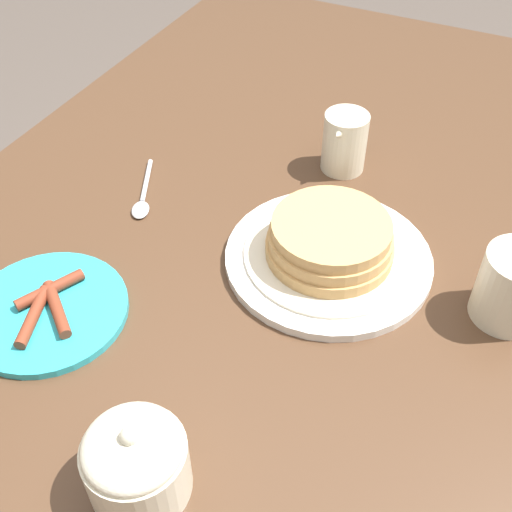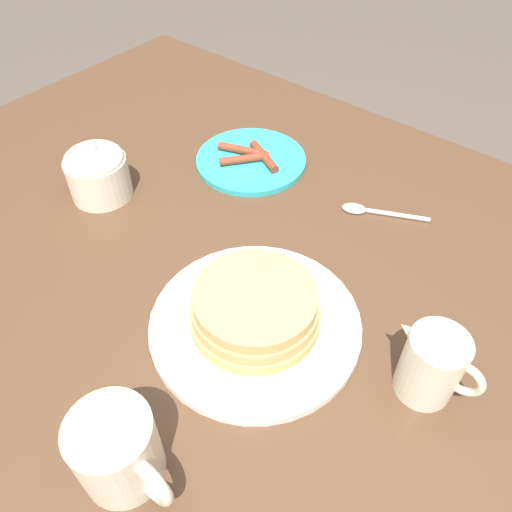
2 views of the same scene
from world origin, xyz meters
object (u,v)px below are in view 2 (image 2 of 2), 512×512
Objects in this scene: side_plate_bacon at (251,160)px; coffee_mug at (119,452)px; creamer_pitcher at (431,364)px; spoon at (371,211)px; sugar_bowl at (97,171)px; pancake_plate at (255,315)px.

side_plate_bacon is 0.54m from coffee_mug.
creamer_pitcher is (0.42, -0.21, 0.04)m from side_plate_bacon.
coffee_mug is (0.24, -0.48, 0.04)m from side_plate_bacon.
spoon is at bearing 91.15° from coffee_mug.
coffee_mug is at bearing -88.85° from spoon.
spoon is (0.23, 0.02, -0.00)m from side_plate_bacon.
spoon is (0.36, 0.23, -0.04)m from sugar_bowl.
spoon is at bearing 89.48° from pancake_plate.
sugar_bowl reaches higher than creamer_pitcher.
pancake_plate is 0.28m from spoon.
pancake_plate is 1.38× the size of side_plate_bacon.
coffee_mug is at bearing -63.81° from side_plate_bacon.
side_plate_bacon is (-0.22, 0.26, -0.02)m from pancake_plate.
creamer_pitcher is at bearing 55.63° from coffee_mug.
side_plate_bacon is at bearing 58.77° from sugar_bowl.
side_plate_bacon is 0.23m from spoon.
side_plate_bacon is 0.25m from sugar_bowl.
coffee_mug reaches higher than side_plate_bacon.
side_plate_bacon is 1.49× the size of spoon.
sugar_bowl is (-0.37, 0.26, -0.00)m from coffee_mug.
creamer_pitcher reaches higher than pancake_plate.
sugar_bowl is (-0.55, -0.01, -0.00)m from creamer_pitcher.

